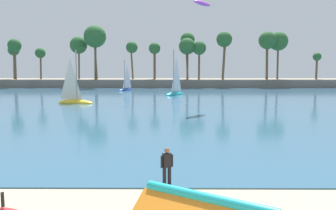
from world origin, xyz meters
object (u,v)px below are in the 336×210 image
(folded_kite, at_px, (207,209))
(kite_aloft_high_over_bay, at_px, (202,3))
(sailboat_near_shore, at_px, (126,87))
(sailboat_mid_bay, at_px, (75,98))
(sailboat_far_left, at_px, (175,90))
(person_at_waterline, at_px, (167,166))

(folded_kite, relative_size, kite_aloft_high_over_bay, 1.54)
(sailboat_near_shore, distance_m, sailboat_mid_bay, 23.79)
(folded_kite, height_order, sailboat_mid_bay, sailboat_mid_bay)
(sailboat_far_left, bearing_deg, sailboat_mid_bay, -134.42)
(folded_kite, bearing_deg, person_at_waterline, 105.76)
(sailboat_near_shore, distance_m, sailboat_far_left, 13.80)
(person_at_waterline, height_order, sailboat_far_left, sailboat_far_left)
(kite_aloft_high_over_bay, bearing_deg, person_at_waterline, -154.08)
(sailboat_far_left, distance_m, kite_aloft_high_over_bay, 21.95)
(folded_kite, distance_m, sailboat_far_left, 49.60)
(person_at_waterline, relative_size, sailboat_mid_bay, 0.23)
(sailboat_near_shore, height_order, kite_aloft_high_over_bay, kite_aloft_high_over_bay)
(person_at_waterline, relative_size, sailboat_near_shore, 0.26)
(sailboat_near_shore, bearing_deg, sailboat_mid_bay, -99.00)
(sailboat_near_shore, bearing_deg, kite_aloft_high_over_bay, -66.82)
(kite_aloft_high_over_bay, bearing_deg, sailboat_near_shore, 56.95)
(folded_kite, height_order, sailboat_far_left, sailboat_far_left)
(sailboat_near_shore, bearing_deg, sailboat_far_left, -46.51)
(sailboat_near_shore, relative_size, sailboat_far_left, 0.80)
(folded_kite, relative_size, sailboat_near_shore, 0.81)
(sailboat_far_left, height_order, kite_aloft_high_over_bay, kite_aloft_high_over_bay)
(folded_kite, distance_m, kite_aloft_high_over_bay, 32.84)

